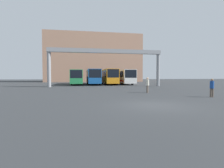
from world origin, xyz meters
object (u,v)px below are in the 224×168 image
Objects in this scene: bus_slot_2 at (109,76)px; bus_slot_1 at (93,76)px; bus_slot_3 at (123,76)px; pedestrian_near_left at (212,87)px; bus_slot_0 at (77,76)px; pedestrian_far_center at (147,85)px.

bus_slot_1 is at bearing 178.53° from bus_slot_2.
bus_slot_3 is 7.72× the size of pedestrian_near_left.
pedestrian_near_left is at bearing -65.68° from bus_slot_0.
bus_slot_2 is at bearing -1.47° from bus_slot_1.
bus_slot_3 is (3.54, 0.50, -0.06)m from bus_slot_2.
pedestrian_far_center is at bearing -87.51° from bus_slot_2.
pedestrian_near_left is at bearing -72.11° from bus_slot_1.
bus_slot_0 is at bearing 175.96° from bus_slot_2.
pedestrian_near_left is (11.93, -26.40, -0.94)m from bus_slot_0.
bus_slot_1 is 7.20× the size of pedestrian_near_left.
pedestrian_near_left is (8.39, -25.99, -1.03)m from bus_slot_1.
pedestrian_near_left is at bearing -108.27° from pedestrian_far_center.
pedestrian_near_left is (4.84, -25.90, -1.07)m from bus_slot_2.
bus_slot_0 is 23.04m from pedestrian_far_center.
bus_slot_1 is at bearing 44.41° from pedestrian_far_center.
pedestrian_far_center is 1.05× the size of pedestrian_near_left.
pedestrian_far_center is at bearing -78.11° from bus_slot_1.
bus_slot_0 is 3.57m from bus_slot_1.
bus_slot_0 is 1.00× the size of bus_slot_3.
bus_slot_1 reaches higher than pedestrian_near_left.
bus_slot_2 reaches higher than bus_slot_1.
bus_slot_0 is at bearing -57.23° from pedestrian_near_left.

